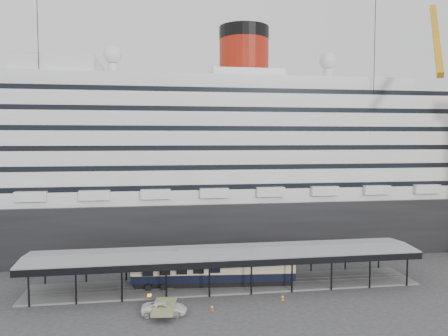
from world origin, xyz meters
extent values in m
plane|color=#313134|center=(0.00, 0.00, 0.00)|extent=(200.00, 200.00, 0.00)
cube|color=black|center=(0.00, 32.00, 5.00)|extent=(130.00, 30.00, 10.00)
cylinder|color=maroon|center=(8.00, 32.00, 37.40)|extent=(10.00, 10.00, 9.00)
cylinder|color=black|center=(8.00, 32.00, 42.65)|extent=(10.10, 10.10, 2.50)
sphere|color=silver|center=(-18.00, 32.00, 37.70)|extent=(3.60, 3.60, 3.60)
sphere|color=silver|center=(26.00, 32.00, 37.70)|extent=(3.60, 3.60, 3.60)
cube|color=slate|center=(0.00, 5.00, 0.12)|extent=(56.00, 8.00, 0.24)
cube|color=slate|center=(0.00, 4.28, 0.28)|extent=(54.00, 0.08, 0.10)
cube|color=slate|center=(0.00, 5.72, 0.28)|extent=(54.00, 0.08, 0.10)
cube|color=black|center=(0.00, 0.50, 4.45)|extent=(56.00, 0.18, 0.90)
cube|color=black|center=(0.00, 9.50, 4.45)|extent=(56.00, 0.18, 0.90)
cube|color=slate|center=(0.00, 5.00, 5.18)|extent=(56.00, 9.00, 0.24)
cylinder|color=black|center=(-29.22, 21.75, 23.60)|extent=(0.12, 0.12, 47.21)
cube|color=orange|center=(39.13, 15.12, 39.20)|extent=(11.42, 18.78, 16.80)
cylinder|color=black|center=(30.26, 20.24, 23.60)|extent=(0.12, 0.12, 47.21)
imported|color=white|center=(-9.02, -4.16, 0.76)|extent=(5.77, 3.18, 1.53)
cube|color=black|center=(-1.78, 5.00, 0.61)|extent=(22.45, 4.53, 0.74)
cube|color=black|center=(-1.78, 5.00, 1.57)|extent=(23.54, 5.04, 1.17)
cube|color=beige|center=(-1.78, 5.00, 2.84)|extent=(23.55, 5.08, 1.38)
cube|color=black|center=(-1.78, 5.00, 3.75)|extent=(23.54, 5.04, 0.42)
cube|color=#E45F0C|center=(-6.97, -3.21, 0.02)|extent=(0.51, 0.51, 0.03)
cone|color=#E45F0C|center=(-6.97, -3.21, 0.43)|extent=(0.43, 0.43, 0.81)
cylinder|color=white|center=(-6.97, -3.21, 0.51)|extent=(0.26, 0.26, 0.16)
cube|color=#D7470B|center=(-3.14, -3.88, 0.02)|extent=(0.48, 0.48, 0.03)
cone|color=#D7470B|center=(-3.14, -3.88, 0.42)|extent=(0.41, 0.41, 0.80)
cylinder|color=white|center=(-3.14, -3.88, 0.50)|extent=(0.25, 0.25, 0.15)
cube|color=orange|center=(6.52, -1.87, 0.02)|extent=(0.44, 0.44, 0.03)
cone|color=orange|center=(6.52, -1.87, 0.42)|extent=(0.37, 0.37, 0.81)
cylinder|color=white|center=(6.52, -1.87, 0.50)|extent=(0.26, 0.26, 0.16)
camera|label=1|loc=(-9.75, -56.38, 21.36)|focal=35.00mm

